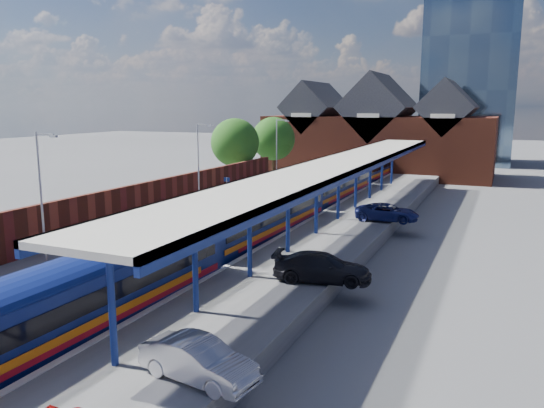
# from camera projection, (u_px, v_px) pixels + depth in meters

# --- Properties ---
(ground) EXTENTS (240.00, 240.00, 0.00)m
(ground) POSITION_uv_depth(u_px,v_px,m) (307.00, 210.00, 48.30)
(ground) COLOR #5B5B5E
(ground) RESTS_ON ground
(ballast_bed) EXTENTS (6.00, 76.00, 0.06)m
(ballast_bed) POSITION_uv_depth(u_px,v_px,m) (261.00, 234.00, 39.30)
(ballast_bed) COLOR #473D33
(ballast_bed) RESTS_ON ground
(rails) EXTENTS (4.51, 76.00, 0.14)m
(rails) POSITION_uv_depth(u_px,v_px,m) (261.00, 232.00, 39.28)
(rails) COLOR slate
(rails) RESTS_ON ground
(left_platform) EXTENTS (5.00, 76.00, 1.00)m
(left_platform) POSITION_uv_depth(u_px,v_px,m) (197.00, 221.00, 41.40)
(left_platform) COLOR #565659
(left_platform) RESTS_ON ground
(right_platform) EXTENTS (6.00, 76.00, 1.00)m
(right_platform) POSITION_uv_depth(u_px,v_px,m) (339.00, 235.00, 36.83)
(right_platform) COLOR #565659
(right_platform) RESTS_ON ground
(coping_left) EXTENTS (0.30, 76.00, 0.05)m
(coping_left) POSITION_uv_depth(u_px,v_px,m) (223.00, 217.00, 40.37)
(coping_left) COLOR silver
(coping_left) RESTS_ON left_platform
(coping_right) EXTENTS (0.30, 76.00, 0.05)m
(coping_right) POSITION_uv_depth(u_px,v_px,m) (301.00, 224.00, 37.87)
(coping_right) COLOR silver
(coping_right) RESTS_ON right_platform
(yellow_line) EXTENTS (0.14, 76.00, 0.01)m
(yellow_line) POSITION_uv_depth(u_px,v_px,m) (217.00, 217.00, 40.61)
(yellow_line) COLOR yellow
(yellow_line) RESTS_ON left_platform
(train) EXTENTS (3.20, 65.96, 3.45)m
(train) POSITION_uv_depth(u_px,v_px,m) (305.00, 196.00, 43.06)
(train) COLOR #0C1855
(train) RESTS_ON ground
(canopy) EXTENTS (4.50, 52.00, 4.48)m
(canopy) POSITION_uv_depth(u_px,v_px,m) (341.00, 164.00, 37.93)
(canopy) COLOR navy
(canopy) RESTS_ON right_platform
(lamp_post_b) EXTENTS (1.48, 0.18, 7.00)m
(lamp_post_b) POSITION_uv_depth(u_px,v_px,m) (42.00, 189.00, 28.33)
(lamp_post_b) COLOR #A5A8AA
(lamp_post_b) RESTS_ON left_platform
(lamp_post_c) EXTENTS (1.48, 0.18, 7.00)m
(lamp_post_c) POSITION_uv_depth(u_px,v_px,m) (200.00, 161.00, 42.72)
(lamp_post_c) COLOR #A5A8AA
(lamp_post_c) RESTS_ON left_platform
(lamp_post_d) EXTENTS (1.48, 0.18, 7.00)m
(lamp_post_d) POSITION_uv_depth(u_px,v_px,m) (278.00, 147.00, 57.12)
(lamp_post_d) COLOR #A5A8AA
(lamp_post_d) RESTS_ON left_platform
(platform_sign) EXTENTS (0.55, 0.08, 2.50)m
(platform_sign) POSITION_uv_depth(u_px,v_px,m) (227.00, 187.00, 44.40)
(platform_sign) COLOR #A5A8AA
(platform_sign) RESTS_ON left_platform
(brick_wall) EXTENTS (0.35, 50.00, 3.86)m
(brick_wall) POSITION_uv_depth(u_px,v_px,m) (114.00, 208.00, 36.26)
(brick_wall) COLOR maroon
(brick_wall) RESTS_ON left_platform
(station_building) EXTENTS (30.00, 12.12, 13.78)m
(station_building) POSITION_uv_depth(u_px,v_px,m) (378.00, 135.00, 72.50)
(station_building) COLOR maroon
(station_building) RESTS_ON ground
(glass_tower) EXTENTS (14.20, 14.20, 40.30)m
(glass_tower) POSITION_uv_depth(u_px,v_px,m) (473.00, 38.00, 85.64)
(glass_tower) COLOR #48607C
(glass_tower) RESTS_ON ground
(tree_near) EXTENTS (5.20, 5.20, 8.10)m
(tree_near) POSITION_uv_depth(u_px,v_px,m) (236.00, 144.00, 56.75)
(tree_near) COLOR #382314
(tree_near) RESTS_ON ground
(tree_far) EXTENTS (5.20, 5.20, 8.10)m
(tree_far) POSITION_uv_depth(u_px,v_px,m) (274.00, 140.00, 63.55)
(tree_far) COLOR #382314
(tree_far) RESTS_ON ground
(parked_car_silver) EXTENTS (4.08, 1.97, 1.29)m
(parked_car_silver) POSITION_uv_depth(u_px,v_px,m) (199.00, 360.00, 16.28)
(parked_car_silver) COLOR silver
(parked_car_silver) RESTS_ON right_platform
(parked_car_dark) EXTENTS (5.00, 2.71, 1.37)m
(parked_car_dark) POSITION_uv_depth(u_px,v_px,m) (322.00, 267.00, 25.54)
(parked_car_dark) COLOR black
(parked_car_dark) RESTS_ON right_platform
(parked_car_blue) EXTENTS (4.70, 2.34, 1.28)m
(parked_car_blue) POSITION_uv_depth(u_px,v_px,m) (387.00, 212.00, 39.06)
(parked_car_blue) COLOR navy
(parked_car_blue) RESTS_ON right_platform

